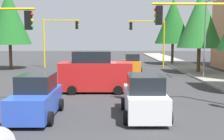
# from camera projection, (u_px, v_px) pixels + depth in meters

# --- Properties ---
(ground_plane) EXTENTS (120.00, 120.00, 0.00)m
(ground_plane) POSITION_uv_depth(u_px,v_px,m) (99.00, 87.00, 20.49)
(ground_plane) COLOR #353538
(sidewalk_kerb) EXTENTS (80.00, 4.00, 0.15)m
(sidewalk_kerb) POSITION_uv_depth(u_px,v_px,m) (214.00, 76.00, 25.48)
(sidewalk_kerb) COLOR gray
(sidewalk_kerb) RESTS_ON ground
(traffic_signal_far_left) EXTENTS (0.36, 4.59, 5.89)m
(traffic_signal_far_left) POSITION_uv_depth(u_px,v_px,m) (150.00, 34.00, 33.94)
(traffic_signal_far_left) COLOR yellow
(traffic_signal_far_left) RESTS_ON ground
(traffic_signal_near_left) EXTENTS (0.36, 4.59, 5.51)m
(traffic_signal_near_left) POSITION_uv_depth(u_px,v_px,m) (203.00, 33.00, 14.10)
(traffic_signal_near_left) COLOR yellow
(traffic_signal_near_left) RESTS_ON ground
(traffic_signal_far_right) EXTENTS (0.36, 4.59, 5.99)m
(traffic_signal_far_right) POSITION_uv_depth(u_px,v_px,m) (58.00, 34.00, 33.90)
(traffic_signal_far_right) COLOR yellow
(traffic_signal_far_right) RESTS_ON ground
(street_lamp_curbside) EXTENTS (2.15, 0.28, 7.00)m
(street_lamp_curbside) POSITION_uv_depth(u_px,v_px,m) (207.00, 30.00, 23.61)
(street_lamp_curbside) COLOR slate
(street_lamp_curbside) RESTS_ON ground
(tree_opposite_side) EXTENTS (5.00, 5.00, 9.18)m
(tree_opposite_side) POSITION_uv_depth(u_px,v_px,m) (9.00, 17.00, 31.69)
(tree_opposite_side) COLOR brown
(tree_opposite_side) RESTS_ON ground
(tree_roadside_far) EXTENTS (4.99, 4.99, 9.15)m
(tree_roadside_far) POSITION_uv_depth(u_px,v_px,m) (173.00, 21.00, 37.71)
(tree_roadside_far) COLOR brown
(tree_roadside_far) RESTS_ON ground
(tree_roadside_mid) EXTENTS (4.59, 4.59, 8.41)m
(tree_roadside_mid) POSITION_uv_depth(u_px,v_px,m) (200.00, 20.00, 27.84)
(tree_roadside_mid) COLOR brown
(tree_roadside_mid) RESTS_ON ground
(delivery_van_red) EXTENTS (2.22, 4.80, 2.77)m
(delivery_van_red) POSITION_uv_depth(u_px,v_px,m) (95.00, 73.00, 18.36)
(delivery_van_red) COLOR red
(delivery_van_red) RESTS_ON ground
(car_white) EXTENTS (3.91, 2.04, 1.98)m
(car_white) POSITION_uv_depth(u_px,v_px,m) (144.00, 98.00, 12.54)
(car_white) COLOR white
(car_white) RESTS_ON ground
(car_blue) EXTENTS (3.88, 1.99, 1.98)m
(car_blue) POSITION_uv_depth(u_px,v_px,m) (36.00, 98.00, 12.46)
(car_blue) COLOR blue
(car_blue) RESTS_ON ground
(car_orange) EXTENTS (3.87, 1.94, 1.98)m
(car_orange) POSITION_uv_depth(u_px,v_px,m) (132.00, 63.00, 29.85)
(car_orange) COLOR orange
(car_orange) RESTS_ON ground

